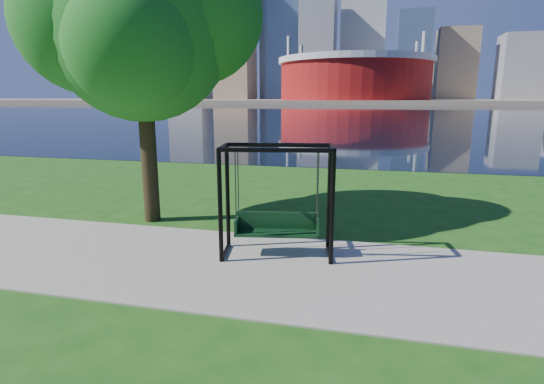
% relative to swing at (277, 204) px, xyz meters
% --- Properties ---
extents(ground, '(900.00, 900.00, 0.00)m').
position_rel_swing_xyz_m(ground, '(-0.28, -0.28, -1.15)').
color(ground, '#1E5114').
rests_on(ground, ground).
extents(path, '(120.00, 4.00, 0.03)m').
position_rel_swing_xyz_m(path, '(-0.28, -0.78, -1.13)').
color(path, '#9E937F').
rests_on(path, ground).
extents(river, '(900.00, 180.00, 0.02)m').
position_rel_swing_xyz_m(river, '(-0.28, 101.72, -1.14)').
color(river, black).
rests_on(river, ground).
extents(far_bank, '(900.00, 228.00, 2.00)m').
position_rel_swing_xyz_m(far_bank, '(-0.28, 305.72, -0.15)').
color(far_bank, '#937F60').
rests_on(far_bank, ground).
extents(stadium, '(83.00, 83.00, 32.00)m').
position_rel_swing_xyz_m(stadium, '(-10.28, 234.72, 13.08)').
color(stadium, maroon).
rests_on(stadium, far_bank).
extents(skyline, '(392.00, 66.00, 96.50)m').
position_rel_swing_xyz_m(skyline, '(-4.55, 319.11, 34.74)').
color(skyline, gray).
rests_on(skyline, far_bank).
extents(swing, '(2.46, 1.39, 2.38)m').
position_rel_swing_xyz_m(swing, '(0.00, 0.00, 0.00)').
color(swing, black).
rests_on(swing, ground).
extents(park_tree, '(5.95, 5.38, 7.39)m').
position_rel_swing_xyz_m(park_tree, '(-3.99, 1.86, 3.99)').
color(park_tree, black).
rests_on(park_tree, ground).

